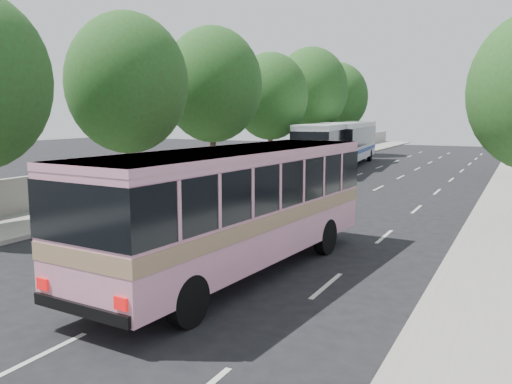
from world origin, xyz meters
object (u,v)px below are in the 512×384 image
Objects in this scene: pink_taxi at (274,191)px; white_pickup at (298,169)px; tour_coach_front at (328,143)px; tour_coach_rear at (350,139)px; pink_bus at (237,197)px.

white_pickup is (-3.09, 10.41, -0.16)m from pink_taxi.
tour_coach_front is 1.00× the size of tour_coach_rear.
pink_taxi is 22.36m from tour_coach_rear.
white_pickup is at bearing 112.47° from pink_bus.
pink_taxi is 0.42× the size of tour_coach_rear.
pink_taxi is at bearing 113.77° from pink_bus.
tour_coach_rear is (-0.18, 6.02, 0.01)m from tour_coach_front.
tour_coach_front is at bearing 84.12° from white_pickup.
tour_coach_front is (-3.09, 16.06, 1.24)m from pink_taxi.
white_pickup is at bearing -97.42° from tour_coach_front.
pink_bus is 9.73m from pink_taxi.
white_pickup is 0.40× the size of tour_coach_front.
tour_coach_front is at bearing -94.61° from tour_coach_rear.
tour_coach_rear is (-6.42, 31.21, 0.04)m from pink_bus.
tour_coach_rear is at bearing 106.37° from pink_bus.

